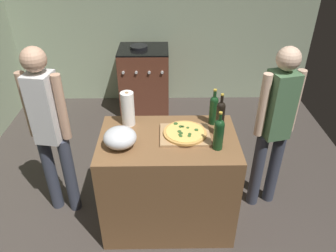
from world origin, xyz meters
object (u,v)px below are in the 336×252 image
at_px(pizza, 185,133).
at_px(mixing_bowl, 120,138).
at_px(paper_towel_roll, 128,109).
at_px(person_in_red, 275,123).
at_px(stove, 144,80).
at_px(wine_bottle_green, 214,109).
at_px(wine_bottle_amber, 220,117).
at_px(wine_bottle_clear, 219,133).
at_px(person_in_stripes, 49,127).

bearing_deg(pizza, mixing_bowl, -164.85).
height_order(paper_towel_roll, person_in_red, person_in_red).
bearing_deg(stove, wine_bottle_green, -69.99).
distance_m(wine_bottle_amber, stove, 2.27).
bearing_deg(wine_bottle_clear, person_in_red, 33.11).
distance_m(wine_bottle_green, person_in_stripes, 1.39).
relative_size(mixing_bowl, wine_bottle_amber, 0.69).
relative_size(wine_bottle_green, wine_bottle_clear, 1.01).
bearing_deg(person_in_stripes, paper_towel_roll, 4.66).
distance_m(wine_bottle_green, person_in_red, 0.56).
bearing_deg(pizza, wine_bottle_clear, -35.68).
xyz_separation_m(wine_bottle_amber, person_in_red, (0.52, 0.17, -0.17)).
bearing_deg(stove, wine_bottle_clear, -73.22).
height_order(wine_bottle_green, person_in_red, person_in_red).
bearing_deg(paper_towel_roll, person_in_stripes, -175.34).
distance_m(mixing_bowl, wine_bottle_amber, 0.80).
height_order(pizza, person_in_red, person_in_red).
height_order(mixing_bowl, wine_bottle_amber, wine_bottle_amber).
xyz_separation_m(mixing_bowl, stove, (0.06, 2.22, -0.53)).
xyz_separation_m(wine_bottle_green, person_in_stripes, (-1.38, -0.06, -0.13)).
height_order(mixing_bowl, stove, mixing_bowl).
distance_m(wine_bottle_amber, wine_bottle_clear, 0.19).
bearing_deg(pizza, wine_bottle_green, 37.30).
bearing_deg(wine_bottle_green, person_in_stripes, -177.64).
relative_size(pizza, paper_towel_roll, 1.16).
height_order(stove, person_in_red, person_in_red).
bearing_deg(stove, wine_bottle_amber, -70.85).
distance_m(pizza, paper_towel_roll, 0.52).
xyz_separation_m(mixing_bowl, wine_bottle_amber, (0.78, 0.15, 0.08)).
relative_size(stove, person_in_red, 0.61).
distance_m(pizza, wine_bottle_clear, 0.31).
distance_m(paper_towel_roll, stove, 1.99).
height_order(paper_towel_roll, stove, paper_towel_roll).
height_order(pizza, person_in_stripes, person_in_stripes).
height_order(wine_bottle_clear, person_in_stripes, person_in_stripes).
height_order(wine_bottle_clear, person_in_red, person_in_red).
relative_size(wine_bottle_green, person_in_red, 0.20).
bearing_deg(wine_bottle_amber, stove, 109.15).
bearing_deg(person_in_red, stove, 123.09).
bearing_deg(wine_bottle_amber, paper_towel_roll, 167.22).
distance_m(paper_towel_roll, wine_bottle_clear, 0.79).
bearing_deg(person_in_stripes, wine_bottle_clear, -12.50).
bearing_deg(paper_towel_roll, person_in_red, 0.16).
height_order(pizza, wine_bottle_amber, wine_bottle_amber).
bearing_deg(mixing_bowl, stove, 88.41).
bearing_deg(wine_bottle_clear, pizza, 144.32).
xyz_separation_m(wine_bottle_amber, wine_bottle_clear, (-0.04, -0.19, -0.02)).
bearing_deg(wine_bottle_green, paper_towel_roll, -179.78).
relative_size(pizza, stove, 0.36).
height_order(wine_bottle_amber, wine_bottle_green, wine_bottle_amber).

